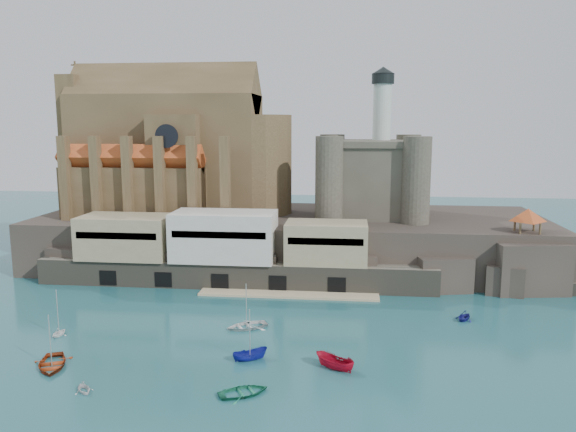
% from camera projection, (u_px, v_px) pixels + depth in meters
% --- Properties ---
extents(ground, '(300.00, 300.00, 0.00)m').
position_uv_depth(ground, '(259.00, 335.00, 76.15)').
color(ground, '#194E55').
rests_on(ground, ground).
extents(promontory, '(100.00, 36.00, 10.00)m').
position_uv_depth(promontory, '(289.00, 240.00, 113.97)').
color(promontory, black).
rests_on(promontory, ground).
extents(quay, '(70.00, 12.00, 13.05)m').
position_uv_depth(quay, '(223.00, 251.00, 98.88)').
color(quay, '#5F594C').
rests_on(quay, ground).
extents(church, '(47.00, 25.93, 30.51)m').
position_uv_depth(church, '(176.00, 154.00, 116.17)').
color(church, '#4F3D24').
rests_on(church, promontory).
extents(castle_keep, '(21.20, 21.20, 29.30)m').
position_uv_depth(castle_keep, '(371.00, 174.00, 111.69)').
color(castle_keep, '#423E33').
rests_on(castle_keep, promontory).
extents(rock_outcrop, '(14.50, 10.50, 8.70)m').
position_uv_depth(rock_outcrop, '(525.00, 267.00, 96.29)').
color(rock_outcrop, black).
rests_on(rock_outcrop, ground).
extents(pavilion, '(6.40, 6.40, 5.40)m').
position_uv_depth(pavilion, '(528.00, 217.00, 95.02)').
color(pavilion, '#4F3D24').
rests_on(pavilion, rock_outcrop).
extents(boat_0, '(4.79, 3.06, 6.49)m').
position_uv_depth(boat_0, '(52.00, 367.00, 66.14)').
color(boat_0, maroon).
rests_on(boat_0, ground).
extents(boat_1, '(2.74, 2.70, 2.77)m').
position_uv_depth(boat_1, '(84.00, 392.00, 59.98)').
color(boat_1, silver).
rests_on(boat_1, ground).
extents(boat_2, '(2.27, 2.25, 4.40)m').
position_uv_depth(boat_2, '(250.00, 360.00, 68.11)').
color(boat_2, navy).
rests_on(boat_2, ground).
extents(boat_3, '(2.86, 3.95, 5.44)m').
position_uv_depth(boat_3, '(244.00, 394.00, 59.48)').
color(boat_3, '#207F5D').
rests_on(boat_3, ground).
extents(boat_4, '(2.58, 1.78, 2.79)m').
position_uv_depth(boat_4, '(59.00, 335.00, 75.91)').
color(boat_4, white).
rests_on(boat_4, ground).
extents(boat_5, '(2.66, 2.64, 5.10)m').
position_uv_depth(boat_5, '(334.00, 369.00, 65.63)').
color(boat_5, '#B30C26').
rests_on(boat_5, ground).
extents(boat_6, '(3.25, 4.26, 5.93)m').
position_uv_depth(boat_6, '(247.00, 328.00, 78.71)').
color(boat_6, white).
rests_on(boat_6, ground).
extents(boat_7, '(3.43, 3.14, 3.39)m').
position_uv_depth(boat_7, '(464.00, 320.00, 81.84)').
color(boat_7, navy).
rests_on(boat_7, ground).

